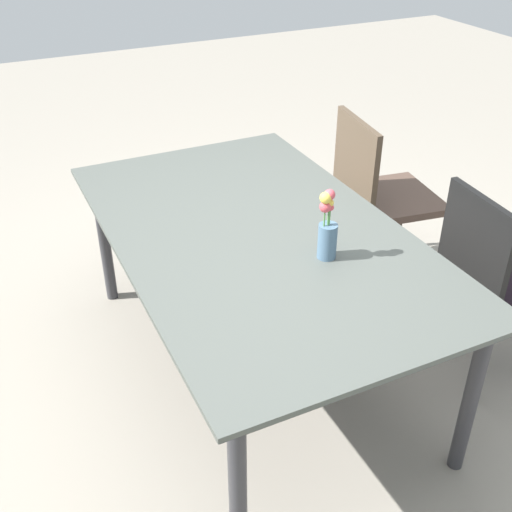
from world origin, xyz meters
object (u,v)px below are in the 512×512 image
object	(u,v)px
dining_table	(256,242)
chair_near_left	(494,270)
chair_near_right	(377,189)
flower_vase	(327,230)

from	to	relation	value
dining_table	chair_near_left	world-z (taller)	chair_near_left
chair_near_right	flower_vase	size ratio (longest dim) A/B	3.30
chair_near_right	flower_vase	xyz separation A→B (m)	(-0.73, 0.77, 0.32)
dining_table	chair_near_left	size ratio (longest dim) A/B	2.09
flower_vase	dining_table	bearing A→B (deg)	26.91
chair_near_left	flower_vase	world-z (taller)	flower_vase
dining_table	chair_near_left	distance (m)	1.03
chair_near_left	flower_vase	bearing A→B (deg)	-93.54
flower_vase	chair_near_left	bearing A→B (deg)	-98.68
dining_table	chair_near_right	distance (m)	1.03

